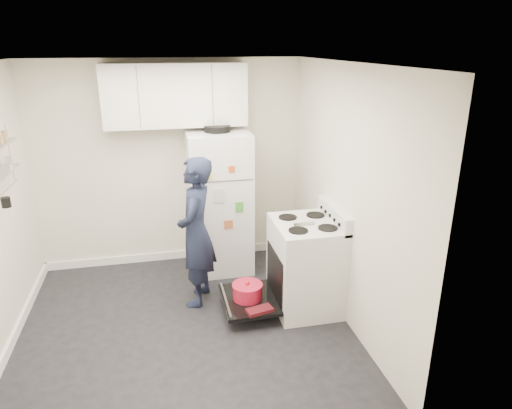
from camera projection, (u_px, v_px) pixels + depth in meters
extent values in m
cube|color=black|center=(185.00, 328.00, 4.50)|extent=(3.20, 3.20, 0.01)
cube|color=white|center=(169.00, 64.00, 3.66)|extent=(3.20, 3.20, 0.01)
cube|color=beige|center=(170.00, 165.00, 5.55)|extent=(3.20, 0.01, 2.50)
cube|color=beige|center=(194.00, 304.00, 2.61)|extent=(3.20, 0.01, 2.50)
cube|color=beige|center=(345.00, 197.00, 4.40)|extent=(0.01, 3.20, 2.50)
cube|color=white|center=(10.00, 346.00, 4.16)|extent=(0.03, 3.20, 0.10)
cube|color=white|center=(176.00, 255.00, 5.94)|extent=(3.20, 0.03, 0.10)
cube|color=silver|center=(305.00, 267.00, 4.74)|extent=(0.65, 0.76, 0.92)
cube|color=black|center=(299.00, 272.00, 4.75)|extent=(0.53, 0.60, 0.52)
cube|color=orange|center=(323.00, 270.00, 4.80)|extent=(0.02, 0.56, 0.46)
cylinder|color=black|center=(303.00, 287.00, 4.82)|extent=(0.34, 0.34, 0.02)
cube|color=silver|center=(334.00, 215.00, 4.61)|extent=(0.08, 0.76, 0.18)
cube|color=silver|center=(307.00, 224.00, 4.58)|extent=(0.65, 0.76, 0.03)
cube|color=#B2B2B7|center=(304.00, 223.00, 4.51)|extent=(0.22, 0.03, 0.01)
cube|color=black|center=(249.00, 300.00, 4.72)|extent=(0.55, 0.70, 0.03)
cylinder|color=#B2B2B7|center=(226.00, 299.00, 4.66)|extent=(0.02, 0.66, 0.02)
cylinder|color=red|center=(247.00, 292.00, 4.70)|extent=(0.30, 0.30, 0.14)
cylinder|color=red|center=(247.00, 285.00, 4.67)|extent=(0.31, 0.31, 0.02)
sphere|color=red|center=(247.00, 283.00, 4.66)|extent=(0.04, 0.04, 0.04)
cube|color=maroon|center=(260.00, 310.00, 4.47)|extent=(0.28, 0.19, 0.04)
cube|color=maroon|center=(249.00, 285.00, 4.95)|extent=(0.27, 0.16, 0.04)
cube|color=white|center=(219.00, 202.00, 5.47)|extent=(0.72, 0.70, 1.70)
cube|color=#4C4C4C|center=(223.00, 181.00, 5.02)|extent=(0.68, 0.01, 0.01)
cube|color=#B2B2B7|center=(197.00, 173.00, 4.91)|extent=(0.03, 0.03, 0.20)
cube|color=#B2B2B7|center=(199.00, 209.00, 5.05)|extent=(0.03, 0.03, 0.55)
cylinder|color=black|center=(217.00, 129.00, 5.17)|extent=(0.30, 0.30, 0.07)
cube|color=beige|center=(219.00, 196.00, 5.07)|extent=(0.12, 0.01, 0.16)
cube|color=#BA6235|center=(228.00, 224.00, 5.20)|extent=(0.10, 0.01, 0.10)
cube|color=green|center=(239.00, 207.00, 5.16)|extent=(0.09, 0.01, 0.12)
cube|color=#D54819|center=(232.00, 169.00, 4.99)|extent=(0.07, 0.01, 0.07)
cube|color=yellow|center=(209.00, 177.00, 4.97)|extent=(0.06, 0.01, 0.06)
cube|color=silver|center=(175.00, 95.00, 5.13)|extent=(1.60, 0.33, 0.70)
cube|color=#B2B2B7|center=(3.00, 172.00, 4.13)|extent=(0.14, 0.60, 0.02)
cylinder|color=black|center=(6.00, 202.00, 4.05)|extent=(0.08, 0.08, 0.09)
imported|color=#171D34|center=(196.00, 232.00, 4.73)|extent=(0.55, 0.67, 1.60)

